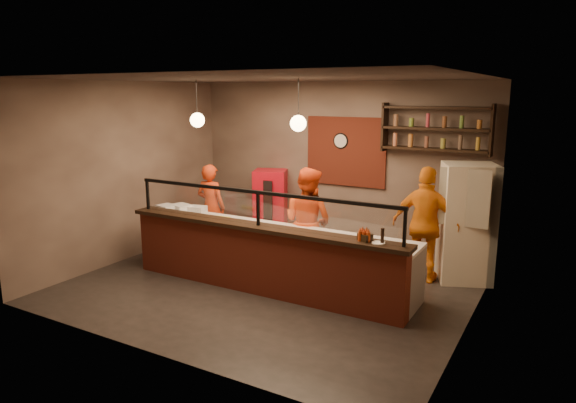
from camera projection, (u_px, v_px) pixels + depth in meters
The scene contains 29 objects.
floor at pixel (269, 286), 8.12m from camera, with size 6.00×6.00×0.00m, color black.
ceiling at pixel (268, 78), 7.45m from camera, with size 6.00×6.00×0.00m, color #3C332E.
wall_back at pixel (337, 166), 9.91m from camera, with size 6.00×6.00×0.00m, color #7D6A5C.
wall_left at pixel (127, 172), 9.23m from camera, with size 5.00×5.00×0.00m, color #7D6A5C.
wall_right at pixel (475, 208), 6.33m from camera, with size 5.00×5.00×0.00m, color #7D6A5C.
wall_front at pixel (150, 222), 5.66m from camera, with size 6.00×6.00×0.00m, color #7D6A5C.
brick_patch at pixel (346, 152), 9.73m from camera, with size 1.60×0.04×1.30m, color maroon.
service_counter at pixel (259, 261), 7.76m from camera, with size 4.60×0.25×1.00m, color maroon.
counter_ledge at pixel (258, 227), 7.65m from camera, with size 4.70×0.37×0.06m, color black.
worktop_cabinet at pixel (276, 257), 8.20m from camera, with size 4.60×0.75×0.85m, color gray.
worktop at pixel (276, 230), 8.10m from camera, with size 4.60×0.75×0.05m, color silver.
sneeze_guard at pixel (258, 205), 7.58m from camera, with size 4.50×0.05×0.52m.
wall_shelving at pixel (436, 129), 8.67m from camera, with size 1.84×0.28×0.85m.
wall_clock at pixel (341, 141), 9.72m from camera, with size 0.30×0.30×0.04m, color black.
pendant_left at pixel (197, 120), 8.48m from camera, with size 0.24×0.24×0.77m.
pendant_right at pixel (298, 123), 7.56m from camera, with size 0.24×0.24×0.77m.
cook_left at pixel (211, 207), 9.90m from camera, with size 0.61×0.40×1.67m, color red.
cook_mid at pixel (308, 221), 8.49m from camera, with size 0.88×0.68×1.81m, color #E04515.
cook_right at pixel (426, 225), 8.16m from camera, with size 1.09×0.46×1.87m, color orange.
fridge at pixel (467, 223), 8.21m from camera, with size 0.79×0.74×1.91m, color silver.
red_cooler at pixel (271, 206), 10.41m from camera, with size 0.63×0.58×1.48m, color #B20B1A.
pizza_dough at pixel (327, 236), 7.61m from camera, with size 0.50×0.50×0.01m, color beige.
prep_tub_a at pixel (197, 210), 9.00m from camera, with size 0.29×0.23×0.14m, color silver.
prep_tub_b at pixel (181, 209), 9.04m from camera, with size 0.33×0.27×0.17m, color white.
prep_tub_c at pixel (167, 210), 9.01m from camera, with size 0.33×0.26×0.16m, color white.
rolling_pin at pixel (222, 218), 8.66m from camera, with size 0.06×0.06×0.32m, color yellow.
condiment_caddy at pixel (365, 237), 6.83m from camera, with size 0.17×0.14×0.10m, color black.
pepper_mill at pixel (382, 236), 6.70m from camera, with size 0.05×0.05×0.21m, color black.
small_plate at pixel (378, 243), 6.72m from camera, with size 0.18×0.18×0.01m, color white.
Camera 1 is at (4.04, -6.52, 3.00)m, focal length 32.00 mm.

